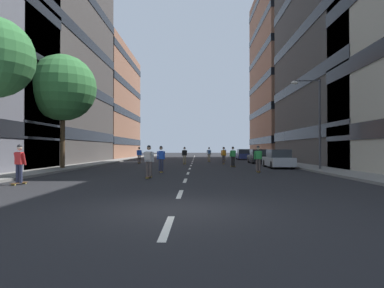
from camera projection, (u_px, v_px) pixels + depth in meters
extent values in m
plane|color=black|center=(192.00, 162.00, 39.43)|extent=(183.71, 183.71, 0.00)
cube|color=gray|center=(117.00, 160.00, 43.42)|extent=(2.53, 84.20, 0.14)
cube|color=gray|center=(269.00, 161.00, 43.10)|extent=(2.53, 84.20, 0.14)
cube|color=silver|center=(167.00, 227.00, 6.82)|extent=(0.16, 2.20, 0.01)
cube|color=silver|center=(180.00, 194.00, 11.82)|extent=(0.16, 2.20, 0.01)
cube|color=silver|center=(185.00, 180.00, 16.82)|extent=(0.16, 2.20, 0.01)
cube|color=silver|center=(188.00, 173.00, 21.81)|extent=(0.16, 2.20, 0.01)
cube|color=silver|center=(190.00, 169.00, 26.81)|extent=(0.16, 2.20, 0.01)
cube|color=silver|center=(191.00, 165.00, 31.81)|extent=(0.16, 2.20, 0.01)
cube|color=silver|center=(192.00, 163.00, 36.81)|extent=(0.16, 2.20, 0.01)
cube|color=silver|center=(193.00, 161.00, 41.81)|extent=(0.16, 2.20, 0.01)
cube|color=silver|center=(193.00, 160.00, 46.81)|extent=(0.16, 2.20, 0.01)
cube|color=silver|center=(193.00, 159.00, 51.81)|extent=(0.16, 2.20, 0.01)
cube|color=silver|center=(194.00, 158.00, 56.81)|extent=(0.16, 2.20, 0.01)
cube|color=silver|center=(194.00, 157.00, 61.81)|extent=(0.16, 2.20, 0.01)
cube|color=silver|center=(194.00, 157.00, 66.80)|extent=(0.16, 2.20, 0.01)
cube|color=silver|center=(195.00, 156.00, 71.80)|extent=(0.16, 2.20, 0.01)
cube|color=silver|center=(195.00, 156.00, 76.80)|extent=(0.16, 2.20, 0.01)
cube|color=#4C4744|center=(6.00, 19.00, 34.82)|extent=(16.26, 23.83, 29.85)
cube|color=black|center=(5.00, 135.00, 34.65)|extent=(16.38, 23.95, 1.10)
cube|color=black|center=(5.00, 87.00, 34.72)|extent=(16.38, 23.95, 1.10)
cube|color=black|center=(6.00, 39.00, 34.79)|extent=(16.38, 23.95, 1.10)
cube|color=#9E6B51|center=(82.00, 104.00, 57.82)|extent=(16.26, 21.53, 18.51)
cube|color=black|center=(82.00, 142.00, 57.73)|extent=(16.38, 21.65, 1.10)
cube|color=black|center=(82.00, 115.00, 57.80)|extent=(16.38, 21.65, 1.10)
cube|color=black|center=(82.00, 88.00, 57.86)|extent=(16.38, 21.65, 1.10)
cube|color=black|center=(82.00, 61.00, 57.93)|extent=(16.38, 21.65, 1.10)
cube|color=#4C4744|center=(380.00, 12.00, 34.20)|extent=(16.26, 22.34, 30.77)
cube|color=black|center=(381.00, 134.00, 34.03)|extent=(16.38, 22.46, 1.10)
cube|color=black|center=(381.00, 83.00, 34.10)|extent=(16.38, 22.46, 1.10)
cube|color=black|center=(380.00, 33.00, 34.17)|extent=(16.38, 22.46, 1.10)
cube|color=#9E6B51|center=(307.00, 73.00, 57.27)|extent=(16.26, 19.77, 28.91)
cube|color=black|center=(307.00, 141.00, 57.11)|extent=(16.38, 19.89, 1.10)
cube|color=black|center=(307.00, 113.00, 57.18)|extent=(16.38, 19.89, 1.10)
cube|color=black|center=(307.00, 84.00, 57.25)|extent=(16.38, 19.89, 1.10)
cube|color=black|center=(307.00, 56.00, 57.31)|extent=(16.38, 19.89, 1.10)
cube|color=black|center=(306.00, 28.00, 57.38)|extent=(16.38, 19.89, 1.10)
cube|color=#B2B7BF|center=(278.00, 161.00, 27.89)|extent=(1.80, 4.40, 0.70)
cube|color=#2D3338|center=(279.00, 153.00, 27.75)|extent=(1.60, 2.10, 0.64)
cylinder|color=black|center=(265.00, 163.00, 29.35)|extent=(0.22, 0.64, 0.64)
cylinder|color=black|center=(283.00, 163.00, 29.32)|extent=(0.22, 0.64, 0.64)
cylinder|color=black|center=(272.00, 165.00, 26.45)|extent=(0.22, 0.64, 0.64)
cylinder|color=black|center=(293.00, 165.00, 26.42)|extent=(0.22, 0.64, 0.64)
cube|color=navy|center=(243.00, 156.00, 49.12)|extent=(1.80, 4.40, 0.70)
cube|color=#2D3338|center=(243.00, 151.00, 48.98)|extent=(1.60, 2.10, 0.64)
cylinder|color=black|center=(237.00, 157.00, 50.58)|extent=(0.22, 0.64, 0.64)
cylinder|color=black|center=(247.00, 157.00, 50.55)|extent=(0.22, 0.64, 0.64)
cylinder|color=black|center=(239.00, 158.00, 47.68)|extent=(0.22, 0.64, 0.64)
cylinder|color=black|center=(250.00, 158.00, 47.66)|extent=(0.22, 0.64, 0.64)
cube|color=black|center=(258.00, 158.00, 37.02)|extent=(1.80, 4.40, 0.70)
cube|color=#2D3338|center=(258.00, 152.00, 36.88)|extent=(1.60, 2.10, 0.64)
cylinder|color=black|center=(249.00, 160.00, 38.48)|extent=(0.22, 0.64, 0.64)
cylinder|color=black|center=(263.00, 160.00, 38.46)|extent=(0.22, 0.64, 0.64)
cylinder|color=black|center=(253.00, 161.00, 35.58)|extent=(0.22, 0.64, 0.64)
cylinder|color=black|center=(268.00, 161.00, 35.56)|extent=(0.22, 0.64, 0.64)
cylinder|color=#4C3823|center=(63.00, 139.00, 25.90)|extent=(0.36, 0.36, 4.36)
sphere|color=#387A3D|center=(63.00, 88.00, 25.95)|extent=(5.06, 5.06, 5.06)
cylinder|color=#3F3F44|center=(320.00, 124.00, 24.50)|extent=(0.16, 0.16, 6.50)
cylinder|color=#3F3F44|center=(307.00, 81.00, 24.56)|extent=(1.80, 0.10, 0.10)
ellipsoid|color=silver|center=(295.00, 83.00, 24.57)|extent=(0.50, 0.30, 0.24)
cube|color=brown|center=(19.00, 183.00, 14.89)|extent=(0.40, 0.92, 0.02)
cylinder|color=#D8BF4C|center=(24.00, 183.00, 15.20)|extent=(0.19, 0.11, 0.07)
cylinder|color=#D8BF4C|center=(13.00, 185.00, 14.58)|extent=(0.19, 0.11, 0.07)
cylinder|color=#2D334C|center=(17.00, 173.00, 14.92)|extent=(0.17, 0.17, 0.80)
cylinder|color=#2D334C|center=(21.00, 174.00, 14.87)|extent=(0.17, 0.17, 0.80)
cube|color=red|center=(19.00, 158.00, 14.90)|extent=(0.36, 0.27, 0.55)
cylinder|color=red|center=(16.00, 159.00, 15.01)|extent=(0.14, 0.24, 0.55)
cylinder|color=red|center=(24.00, 159.00, 14.90)|extent=(0.14, 0.24, 0.55)
sphere|color=beige|center=(20.00, 148.00, 14.93)|extent=(0.22, 0.22, 0.22)
sphere|color=black|center=(20.00, 147.00, 14.93)|extent=(0.21, 0.21, 0.21)
cube|color=brown|center=(233.00, 166.00, 29.52)|extent=(0.42, 0.92, 0.02)
cylinder|color=#D8BF4C|center=(232.00, 166.00, 29.83)|extent=(0.19, 0.11, 0.07)
cylinder|color=#D8BF4C|center=(234.00, 167.00, 29.21)|extent=(0.19, 0.11, 0.07)
cylinder|color=black|center=(232.00, 161.00, 29.50)|extent=(0.17, 0.17, 0.80)
cylinder|color=black|center=(234.00, 161.00, 29.54)|extent=(0.17, 0.17, 0.80)
cube|color=green|center=(233.00, 153.00, 29.53)|extent=(0.36, 0.27, 0.55)
cylinder|color=green|center=(230.00, 154.00, 29.53)|extent=(0.14, 0.24, 0.55)
cylinder|color=green|center=(235.00, 154.00, 29.63)|extent=(0.14, 0.24, 0.55)
sphere|color=beige|center=(233.00, 148.00, 29.56)|extent=(0.22, 0.22, 0.22)
sphere|color=black|center=(233.00, 148.00, 29.56)|extent=(0.21, 0.21, 0.21)
cube|color=brown|center=(224.00, 163.00, 34.75)|extent=(0.25, 0.91, 0.02)
cylinder|color=#D8BF4C|center=(224.00, 164.00, 35.07)|extent=(0.18, 0.08, 0.07)
cylinder|color=#D8BF4C|center=(224.00, 164.00, 34.43)|extent=(0.18, 0.08, 0.07)
cylinder|color=#594C47|center=(223.00, 159.00, 34.76)|extent=(0.15, 0.15, 0.80)
cylinder|color=#594C47|center=(224.00, 159.00, 34.75)|extent=(0.15, 0.15, 0.80)
cube|color=orange|center=(224.00, 153.00, 34.77)|extent=(0.33, 0.22, 0.55)
cylinder|color=orange|center=(221.00, 153.00, 34.83)|extent=(0.10, 0.23, 0.55)
cylinder|color=orange|center=(226.00, 153.00, 34.80)|extent=(0.10, 0.23, 0.55)
sphere|color=tan|center=(224.00, 148.00, 34.79)|extent=(0.22, 0.22, 0.22)
sphere|color=black|center=(224.00, 148.00, 34.79)|extent=(0.21, 0.21, 0.21)
cube|color=brown|center=(224.00, 160.00, 44.24)|extent=(0.36, 0.92, 0.02)
cylinder|color=#D8BF4C|center=(224.00, 160.00, 44.56)|extent=(0.19, 0.10, 0.07)
cylinder|color=#D8BF4C|center=(225.00, 161.00, 43.93)|extent=(0.19, 0.10, 0.07)
cylinder|color=#2D334C|center=(223.00, 157.00, 44.23)|extent=(0.16, 0.16, 0.80)
cylinder|color=#2D334C|center=(225.00, 157.00, 44.26)|extent=(0.16, 0.16, 0.80)
cube|color=blue|center=(224.00, 152.00, 44.26)|extent=(0.35, 0.26, 0.55)
cylinder|color=blue|center=(222.00, 152.00, 44.27)|extent=(0.13, 0.24, 0.55)
cylinder|color=blue|center=(226.00, 152.00, 44.34)|extent=(0.13, 0.24, 0.55)
sphere|color=beige|center=(224.00, 148.00, 44.28)|extent=(0.22, 0.22, 0.22)
sphere|color=black|center=(224.00, 148.00, 44.28)|extent=(0.21, 0.21, 0.21)
cube|color=brown|center=(209.00, 161.00, 41.62)|extent=(0.29, 0.92, 0.02)
cylinder|color=#D8BF4C|center=(209.00, 161.00, 41.93)|extent=(0.19, 0.09, 0.07)
cylinder|color=#D8BF4C|center=(209.00, 161.00, 41.30)|extent=(0.19, 0.09, 0.07)
cylinder|color=tan|center=(208.00, 158.00, 41.61)|extent=(0.15, 0.15, 0.80)
cylinder|color=tan|center=(210.00, 158.00, 41.63)|extent=(0.15, 0.15, 0.80)
cube|color=white|center=(209.00, 152.00, 41.63)|extent=(0.34, 0.23, 0.55)
cylinder|color=white|center=(207.00, 152.00, 41.66)|extent=(0.11, 0.24, 0.55)
cylinder|color=white|center=(211.00, 152.00, 41.70)|extent=(0.11, 0.24, 0.55)
sphere|color=beige|center=(209.00, 148.00, 41.66)|extent=(0.22, 0.22, 0.22)
sphere|color=black|center=(209.00, 148.00, 41.66)|extent=(0.21, 0.21, 0.21)
cube|color=#3F72BF|center=(209.00, 152.00, 41.45)|extent=(0.27, 0.18, 0.40)
cube|color=brown|center=(139.00, 163.00, 36.41)|extent=(0.20, 0.90, 0.02)
cylinder|color=#D8BF4C|center=(140.00, 163.00, 36.73)|extent=(0.18, 0.07, 0.07)
cylinder|color=#D8BF4C|center=(139.00, 163.00, 36.09)|extent=(0.18, 0.07, 0.07)
cylinder|color=#594C47|center=(138.00, 159.00, 36.41)|extent=(0.14, 0.14, 0.80)
cylinder|color=#594C47|center=(140.00, 159.00, 36.41)|extent=(0.14, 0.14, 0.80)
cube|color=blue|center=(139.00, 153.00, 36.42)|extent=(0.32, 0.20, 0.55)
cylinder|color=blue|center=(137.00, 153.00, 36.48)|extent=(0.09, 0.23, 0.55)
cylinder|color=blue|center=(141.00, 153.00, 36.47)|extent=(0.09, 0.23, 0.55)
sphere|color=#997051|center=(139.00, 148.00, 36.45)|extent=(0.22, 0.22, 0.22)
sphere|color=black|center=(139.00, 148.00, 36.45)|extent=(0.21, 0.21, 0.21)
cube|color=brown|center=(258.00, 171.00, 22.79)|extent=(0.24, 0.91, 0.02)
cylinder|color=#D8BF4C|center=(258.00, 171.00, 23.11)|extent=(0.18, 0.08, 0.07)
cylinder|color=#D8BF4C|center=(259.00, 172.00, 22.47)|extent=(0.18, 0.08, 0.07)
cylinder|color=#594C47|center=(257.00, 165.00, 22.80)|extent=(0.15, 0.15, 0.80)
cylinder|color=#594C47|center=(259.00, 165.00, 22.79)|extent=(0.15, 0.15, 0.80)
cube|color=green|center=(258.00, 155.00, 22.80)|extent=(0.33, 0.22, 0.55)
cylinder|color=green|center=(255.00, 155.00, 22.87)|extent=(0.10, 0.23, 0.55)
cylinder|color=green|center=(261.00, 155.00, 22.84)|extent=(0.10, 0.23, 0.55)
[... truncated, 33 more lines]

